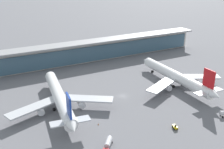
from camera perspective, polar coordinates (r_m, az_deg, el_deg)
ground_plane at (r=143.65m, az=2.31°, el=-4.62°), size 1200.00×1200.00×0.00m
airliner_left_stand at (r=131.89m, az=-11.15°, el=-4.88°), size 50.67×66.36×17.68m
airliner_centre_stand at (r=158.47m, az=13.61°, el=-0.45°), size 51.07×66.29×17.68m
service_truck_under_wing_yellow at (r=118.95m, az=13.31°, el=-10.82°), size 2.54×3.26×2.05m
service_truck_mid_apron_red at (r=104.57m, az=-0.90°, el=-14.63°), size 7.15×8.10×2.95m
terminal_building at (r=193.85m, az=-7.01°, el=4.80°), size 197.97×12.80×15.20m
safety_cone_alpha at (r=118.75m, az=-2.93°, el=-10.57°), size 0.62×0.62×0.70m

